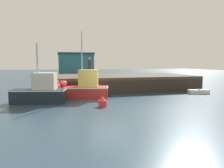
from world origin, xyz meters
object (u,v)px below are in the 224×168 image
fishing_boat_near_right (83,88)px  rowboat (198,92)px  fishing_boat_near_left (40,91)px  dockworker (90,67)px  mooring_buoy_foreground (103,102)px

fishing_boat_near_right → rowboat: (10.24, -0.29, -0.63)m
fishing_boat_near_left → rowboat: (13.25, 0.94, -0.62)m
fishing_boat_near_left → dockworker: fishing_boat_near_left is taller
fishing_boat_near_right → rowboat: size_ratio=2.70×
rowboat → dockworker: (-9.06, 4.78, 2.18)m
dockworker → fishing_boat_near_left: bearing=-126.2°
fishing_boat_near_left → rowboat: size_ratio=2.13×
fishing_boat_near_left → dockworker: size_ratio=2.22×
fishing_boat_near_right → dockworker: bearing=75.4°
dockworker → mooring_buoy_foreground: dockworker is taller
fishing_boat_near_left → rowboat: fishing_boat_near_left is taller
dockworker → mooring_buoy_foreground: bearing=-92.3°
fishing_boat_near_right → dockworker: 4.90m
rowboat → dockworker: 10.48m
fishing_boat_near_left → mooring_buoy_foreground: size_ratio=6.01×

